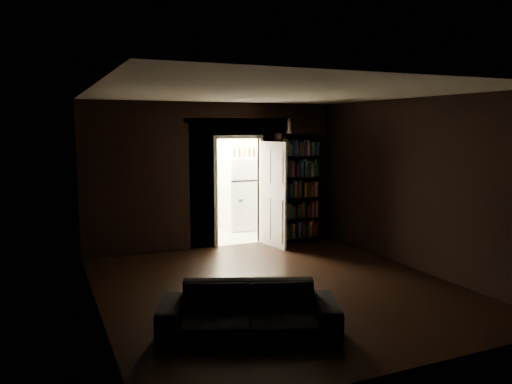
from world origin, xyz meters
The scene contains 9 objects.
ground centered at (0.00, 0.00, 0.00)m, with size 5.50×5.50×0.00m, color black.
room_walls centered at (-0.01, 1.07, 1.68)m, with size 5.02×5.61×2.84m.
kitchen_alcove centered at (0.50, 3.87, 1.21)m, with size 2.20×1.80×2.60m.
sofa centered at (-1.05, -1.42, 0.38)m, with size 1.98×0.86×0.76m, color black.
bookshelf centered at (1.71, 2.55, 1.10)m, with size 0.90×0.32×2.20m, color black.
refrigerator centered at (1.10, 4.11, 0.82)m, with size 0.74×0.68×1.65m, color white.
door centered at (1.04, 2.31, 1.02)m, with size 0.85×0.05×2.05m, color silver.
figurine centered at (1.53, 2.59, 2.35)m, with size 0.10×0.10×0.30m, color silver.
bottles centered at (1.16, 4.04, 1.78)m, with size 0.64×0.08×0.26m, color black.
Camera 1 is at (-3.13, -6.33, 2.33)m, focal length 35.00 mm.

